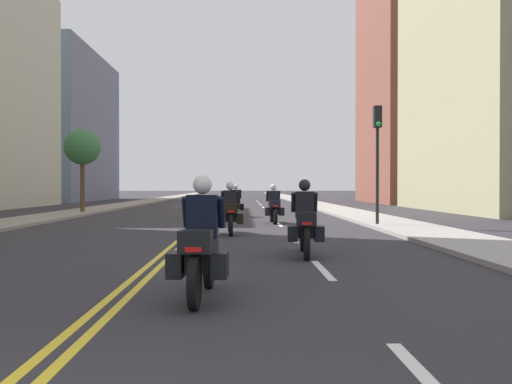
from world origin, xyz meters
name	(u,v)px	position (x,y,z in m)	size (l,w,h in m)	color
ground_plane	(224,203)	(0.00, 48.00, 0.00)	(264.00, 264.00, 0.00)	#2E2B30
sidewalk_left	(139,203)	(-7.51, 48.00, 0.06)	(2.50, 144.00, 0.12)	gray
sidewalk_right	(308,202)	(7.51, 48.00, 0.06)	(2.50, 144.00, 0.12)	#9D9592
centreline_yellow_inner	(222,203)	(-0.12, 48.00, 0.00)	(0.12, 132.00, 0.01)	yellow
centreline_yellow_outer	(225,203)	(0.12, 48.00, 0.00)	(0.12, 132.00, 0.01)	yellow
lane_dashes_white	(269,213)	(3.13, 29.00, 0.00)	(0.14, 56.40, 0.01)	silver
building_right_1	(499,64)	(17.15, 31.65, 8.88)	(7.66, 16.92, 17.75)	tan
building_left_2	(68,128)	(-16.51, 57.24, 7.63)	(6.37, 19.24, 15.25)	slate
building_right_2	(410,39)	(16.90, 49.14, 14.95)	(7.16, 13.81, 29.89)	brown
motorcycle_0	(201,249)	(1.14, 5.36, 0.68)	(0.78, 2.21, 1.67)	black
motorcycle_1	(305,225)	(3.03, 10.02, 0.68)	(0.78, 2.30, 1.67)	black
motorcycle_2	(230,213)	(1.29, 15.57, 0.68)	(0.78, 2.25, 1.66)	black
motorcycle_3	(274,208)	(2.94, 20.79, 0.64)	(0.78, 2.13, 1.60)	black
motorcycle_4	(236,204)	(1.33, 25.70, 0.65)	(0.78, 2.29, 1.61)	black
traffic_light_near	(377,143)	(6.66, 18.59, 3.09)	(0.28, 0.38, 4.48)	black
street_tree_0	(82,148)	(-7.09, 28.94, 3.61)	(1.96, 1.96, 4.64)	brown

